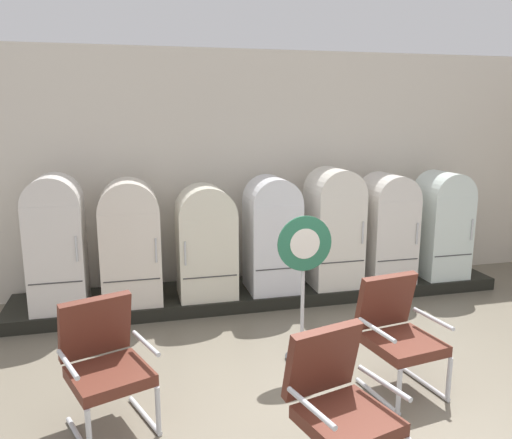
{
  "coord_description": "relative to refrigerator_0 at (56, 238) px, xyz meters",
  "views": [
    {
      "loc": [
        -1.63,
        -3.06,
        2.38
      ],
      "look_at": [
        -0.18,
        2.75,
        1.11
      ],
      "focal_mm": 35.71,
      "sensor_mm": 36.0,
      "label": 1
    }
  ],
  "objects": [
    {
      "name": "display_plinth",
      "position": [
        2.47,
        0.12,
        -0.9
      ],
      "size": [
        6.25,
        0.95,
        0.16
      ],
      "primitive_type": "cube",
      "color": "black",
      "rests_on": "ground"
    },
    {
      "name": "refrigerator_0",
      "position": [
        0.0,
        0.0,
        0.0
      ],
      "size": [
        0.61,
        0.65,
        1.54
      ],
      "color": "silver",
      "rests_on": "display_plinth"
    },
    {
      "name": "refrigerator_2",
      "position": [
        1.7,
        -0.02,
        -0.1
      ],
      "size": [
        0.69,
        0.62,
        1.37
      ],
      "color": "silver",
      "rests_on": "display_plinth"
    },
    {
      "name": "back_wall",
      "position": [
        2.47,
        0.76,
        0.62
      ],
      "size": [
        11.76,
        0.12,
        3.18
      ],
      "color": "silver",
      "rests_on": "ground"
    },
    {
      "name": "refrigerator_6",
      "position": [
        4.95,
        -0.01,
        -0.06
      ],
      "size": [
        0.6,
        0.64,
        1.44
      ],
      "color": "silver",
      "rests_on": "display_plinth"
    },
    {
      "name": "refrigerator_4",
      "position": [
        3.37,
        0.01,
        -0.01
      ],
      "size": [
        0.62,
        0.68,
        1.53
      ],
      "color": "silver",
      "rests_on": "display_plinth"
    },
    {
      "name": "armchair_center",
      "position": [
        2.1,
        -3.17,
        -0.44
      ],
      "size": [
        0.73,
        0.79,
        0.99
      ],
      "color": "silver",
      "rests_on": "ground"
    },
    {
      "name": "refrigerator_5",
      "position": [
        4.13,
        0.02,
        -0.06
      ],
      "size": [
        0.61,
        0.69,
        1.43
      ],
      "color": "silver",
      "rests_on": "display_plinth"
    },
    {
      "name": "armchair_right",
      "position": [
        3.03,
        -2.28,
        -0.44
      ],
      "size": [
        0.69,
        0.74,
        0.99
      ],
      "color": "silver",
      "rests_on": "ground"
    },
    {
      "name": "armchair_left",
      "position": [
        0.59,
        -2.22,
        -0.44
      ],
      "size": [
        0.77,
        0.82,
        0.99
      ],
      "color": "silver",
      "rests_on": "ground"
    },
    {
      "name": "refrigerator_1",
      "position": [
        0.81,
        0.01,
        -0.05
      ],
      "size": [
        0.68,
        0.67,
        1.46
      ],
      "color": "silver",
      "rests_on": "display_plinth"
    },
    {
      "name": "refrigerator_3",
      "position": [
        2.54,
        -0.0,
        -0.05
      ],
      "size": [
        0.62,
        0.65,
        1.45
      ],
      "color": "white",
      "rests_on": "display_plinth"
    },
    {
      "name": "sign_stand",
      "position": [
        2.39,
        -1.61,
        -0.22
      ],
      "size": [
        0.53,
        0.32,
        1.44
      ],
      "color": "#2D2D30",
      "rests_on": "ground"
    }
  ]
}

